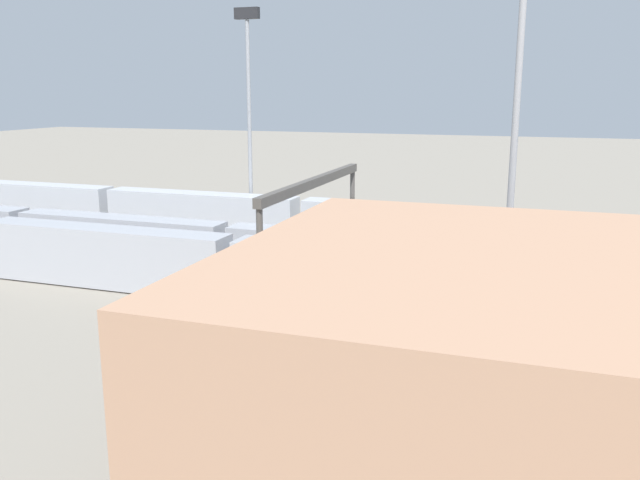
# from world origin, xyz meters

# --- Properties ---
(ground_plane) EXTENTS (400.00, 400.00, 0.00)m
(ground_plane) POSITION_xyz_m (0.00, 0.00, 0.00)
(ground_plane) COLOR gray
(track_bed_0) EXTENTS (140.00, 2.80, 0.12)m
(track_bed_0) POSITION_xyz_m (0.00, -10.00, 0.06)
(track_bed_0) COLOR #4C443D
(track_bed_0) RESTS_ON ground_plane
(track_bed_1) EXTENTS (140.00, 2.80, 0.12)m
(track_bed_1) POSITION_xyz_m (0.00, -5.00, 0.06)
(track_bed_1) COLOR #3D3833
(track_bed_1) RESTS_ON ground_plane
(track_bed_2) EXTENTS (140.00, 2.80, 0.12)m
(track_bed_2) POSITION_xyz_m (0.00, 0.00, 0.06)
(track_bed_2) COLOR #4C443D
(track_bed_2) RESTS_ON ground_plane
(track_bed_3) EXTENTS (140.00, 2.80, 0.12)m
(track_bed_3) POSITION_xyz_m (0.00, 5.00, 0.06)
(track_bed_3) COLOR #4C443D
(track_bed_3) RESTS_ON ground_plane
(track_bed_4) EXTENTS (140.00, 2.80, 0.12)m
(track_bed_4) POSITION_xyz_m (0.00, 10.00, 0.06)
(track_bed_4) COLOR #3D3833
(track_bed_4) RESTS_ON ground_plane
(train_on_track_0) EXTENTS (119.80, 3.00, 5.00)m
(train_on_track_0) POSITION_xyz_m (-3.74, -10.00, 2.62)
(train_on_track_0) COLOR silver
(train_on_track_0) RESTS_ON ground_plane
(train_on_track_4) EXTENTS (95.60, 3.00, 5.00)m
(train_on_track_4) POSITION_xyz_m (6.58, 10.00, 2.62)
(train_on_track_4) COLOR #A8AAB2
(train_on_track_4) RESTS_ON ground_plane
(train_on_track_2) EXTENTS (114.80, 3.06, 4.40)m
(train_on_track_2) POSITION_xyz_m (2.18, 0.00, 2.05)
(train_on_track_2) COLOR #285193
(train_on_track_2) RESTS_ON ground_plane
(light_mast_0) EXTENTS (2.80, 0.70, 25.22)m
(light_mast_0) POSITION_xyz_m (15.51, -12.88, 16.24)
(light_mast_0) COLOR #9EA0A5
(light_mast_0) RESTS_ON ground_plane
(light_mast_1) EXTENTS (2.80, 0.70, 30.13)m
(light_mast_1) POSITION_xyz_m (-14.54, 12.55, 18.92)
(light_mast_1) COLOR #9EA0A5
(light_mast_1) RESTS_ON ground_plane
(signal_gantry) EXTENTS (0.70, 25.00, 8.80)m
(signal_gantry) POSITION_xyz_m (3.16, 0.00, 7.42)
(signal_gantry) COLOR #4C4742
(signal_gantry) RESTS_ON ground_plane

